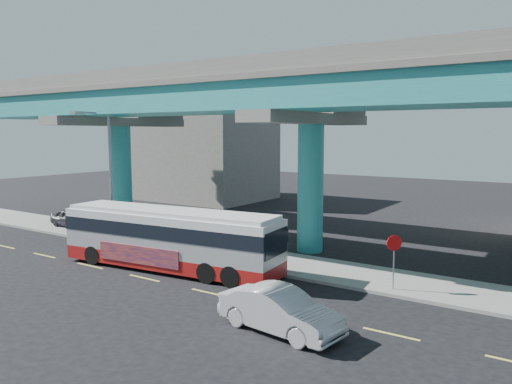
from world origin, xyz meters
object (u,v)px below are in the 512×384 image
Objects in this scene: parked_car at (72,218)px; transit_bus at (170,237)px; sedan at (280,310)px; street_lamp at (102,157)px; stop_sign at (394,250)px.

transit_bus is at bearing -103.86° from parked_car.
transit_bus is at bearing 74.34° from sedan.
transit_bus reaches higher than parked_car.
street_lamp is (6.21, -2.13, 4.64)m from parked_car.
sedan is 1.28× the size of parked_car.
sedan is 1.99× the size of stop_sign.
parked_car is at bearing 157.60° from transit_bus.
stop_sign is at bearing -8.72° from sedan.
parked_car is at bearing 154.64° from stop_sign.
street_lamp is (-15.98, 5.65, 4.66)m from sedan.
transit_bus is at bearing 171.77° from stop_sign.
transit_bus is 9.57m from sedan.
sedan reaches higher than parked_car.
transit_bus is 10.95m from stop_sign.
sedan is at bearing -29.22° from transit_bus.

